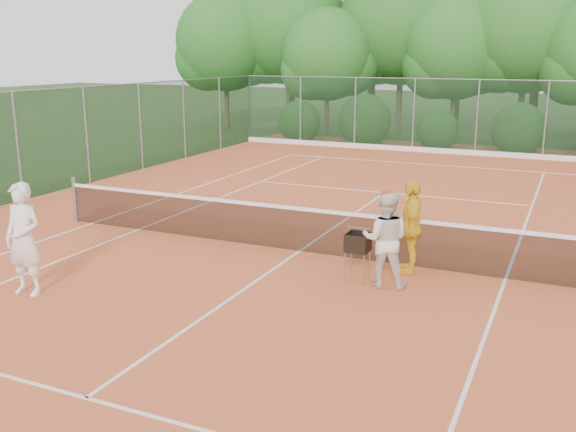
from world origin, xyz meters
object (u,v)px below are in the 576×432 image
object	(u,v)px
player_yellow	(411,227)
ball_hopper	(358,243)
player_center_grp	(385,239)
player_white	(24,239)

from	to	relation	value
player_yellow	ball_hopper	bearing A→B (deg)	-52.70
player_center_grp	player_yellow	world-z (taller)	player_yellow
player_center_grp	ball_hopper	bearing A→B (deg)	176.97
player_center_grp	player_yellow	size ratio (longest dim) A/B	0.98
player_white	player_yellow	distance (m)	6.84
player_center_grp	ball_hopper	size ratio (longest dim) A/B	1.93
player_white	player_yellow	bearing A→B (deg)	30.64
player_center_grp	ball_hopper	xyz separation A→B (m)	(-0.51, 0.03, -0.15)
player_white	player_center_grp	bearing A→B (deg)	24.66
player_white	player_center_grp	size ratio (longest dim) A/B	1.12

